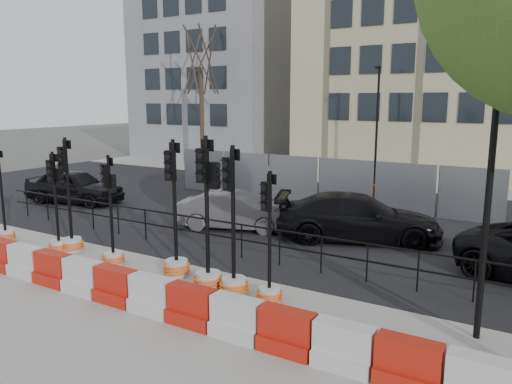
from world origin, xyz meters
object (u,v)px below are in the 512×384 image
Objects in this scene: car_a at (74,186)px; car_c at (358,218)px; traffic_signal_d at (112,240)px; traffic_signal_h at (269,277)px; lamp_post_near at (491,167)px; traffic_signal_a at (4,223)px.

car_c reaches higher than car_a.
traffic_signal_d reaches higher than traffic_signal_h.
traffic_signal_h is at bearing -172.34° from lamp_post_near.
car_c is at bearing 129.10° from lamp_post_near.
traffic_signal_a reaches higher than car_a.
car_a is at bearing 72.51° from car_c.
traffic_signal_h is 0.64× the size of car_a.
traffic_signal_d is at bearing -164.37° from traffic_signal_h.
traffic_signal_d is 9.00m from car_a.
car_a is at bearing 173.92° from traffic_signal_h.
traffic_signal_h reaches higher than car_c.
traffic_signal_h is at bearing 15.33° from traffic_signal_d.
traffic_signal_a is 5.79m from car_a.
car_a is 12.32m from car_c.
traffic_signal_h is 13.28m from car_a.
lamp_post_near is 1.09× the size of car_c.
car_c is at bearing 65.50° from traffic_signal_d.
traffic_signal_a is 11.05m from car_c.
traffic_signal_h is 0.53× the size of car_c.
lamp_post_near is at bearing -0.94° from traffic_signal_a.
lamp_post_near is 2.06× the size of traffic_signal_h.
traffic_signal_d reaches higher than car_c.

